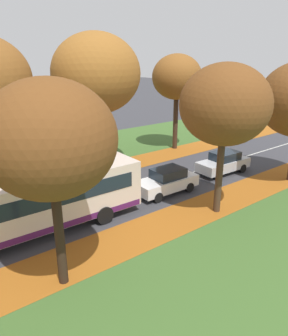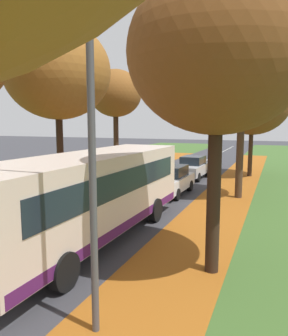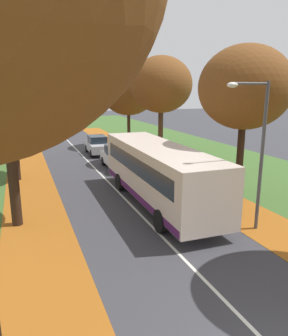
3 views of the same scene
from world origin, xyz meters
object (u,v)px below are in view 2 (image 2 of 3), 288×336
car_white_lead (171,180)px  car_silver_following (193,167)px  tree_left_mid (57,72)px  tree_right_mid (243,85)px  tree_right_far (253,101)px  streetlamp_right (76,138)px  tree_left_far (116,94)px  tree_right_near (218,53)px  bus (92,192)px

car_white_lead → car_silver_following: size_ratio=0.99×
tree_left_mid → tree_right_mid: bearing=7.2°
tree_right_mid → tree_right_far: bearing=90.2°
tree_right_mid → streetlamp_right: tree_right_mid is taller
tree_right_far → streetlamp_right: tree_right_far is taller
streetlamp_right → car_white_lead: 12.87m
tree_right_mid → tree_right_far: tree_right_mid is taller
tree_right_far → streetlamp_right: 20.85m
tree_right_far → tree_left_mid: bearing=-139.1°
car_white_lead → car_silver_following: (-0.17, 5.77, 0.00)m
car_silver_following → tree_right_far: bearing=34.2°
car_white_lead → tree_left_far: bearing=134.2°
tree_left_mid → tree_left_far: 8.27m
tree_left_far → car_silver_following: size_ratio=1.98×
tree_right_mid → tree_left_far: bearing=147.6°
tree_right_near → tree_right_far: (-0.37, 17.26, -0.15)m
bus → tree_right_far: bearing=76.7°
tree_left_mid → bus: tree_left_mid is taller
streetlamp_right → car_white_lead: streetlamp_right is taller
tree_right_near → car_silver_following: size_ratio=1.84×
streetlamp_right → car_silver_following: 18.50m
tree_left_far → tree_right_mid: tree_left_far is taller
car_white_lead → tree_right_near: bearing=-65.9°
tree_left_mid → car_white_lead: 9.35m
tree_left_far → tree_right_near: tree_left_far is taller
bus → car_silver_following: bearing=89.7°
tree_right_near → tree_right_mid: size_ratio=0.97×
tree_right_far → tree_right_mid: bearing=-89.8°
tree_left_mid → car_silver_following: size_ratio=2.33×
tree_right_near → tree_right_mid: 9.47m
car_silver_following → tree_left_mid: bearing=-135.9°
tree_left_far → streetlamp_right: bearing=-64.8°
streetlamp_right → bus: (-2.32, 4.29, -2.04)m
streetlamp_right → car_silver_following: bearing=97.0°
tree_left_far → car_silver_following: tree_left_far is taller
car_white_lead → tree_right_far: bearing=66.5°
tree_right_near → bus: 5.92m
tree_left_mid → streetlamp_right: bearing=-52.2°
tree_right_near → streetlamp_right: 4.43m
tree_left_far → tree_right_mid: (10.92, -6.92, -0.45)m
tree_left_far → bus: tree_left_far is taller
tree_right_near → car_white_lead: size_ratio=1.85×
tree_left_far → bus: size_ratio=0.81×
tree_left_mid → car_white_lead: size_ratio=2.35×
tree_right_far → streetlamp_right: bearing=-94.3°
tree_right_near → tree_right_far: tree_right_far is taller
car_white_lead → car_silver_following: same height
tree_right_mid → car_silver_following: bearing=126.2°
tree_left_far → bus: bearing=-65.7°
car_white_lead → bus: bearing=-91.8°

